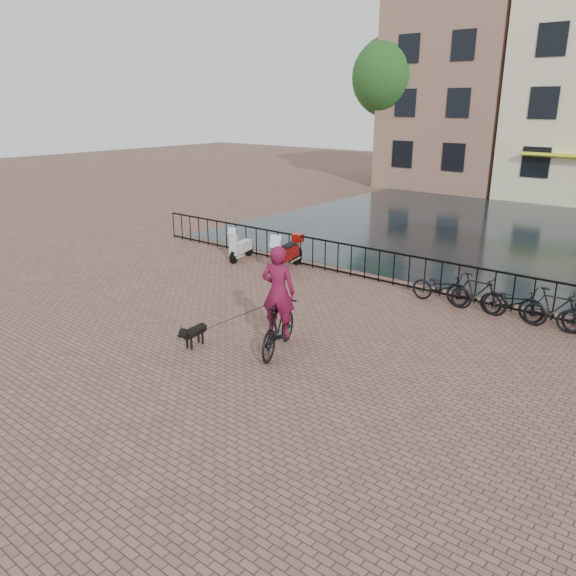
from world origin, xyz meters
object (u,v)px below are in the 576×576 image
Objects in this scene: cyclist at (278,306)px; scooter at (241,242)px; dog at (195,334)px; motorcycle at (287,250)px.

scooter is at bearing -60.35° from cyclist.
scooter is at bearing 118.91° from dog.
cyclist is 3.25× the size of dog.
cyclist is 1.42× the size of motorcycle.
cyclist reaches higher than dog.
scooter is (-4.25, 6.00, 0.36)m from dog.
motorcycle is (-2.20, 6.01, 0.40)m from dog.
dog is (-1.66, -0.95, -0.78)m from cyclist.
cyclist is at bearing -65.29° from motorcycle.
scooter is (-5.91, 5.05, -0.42)m from cyclist.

